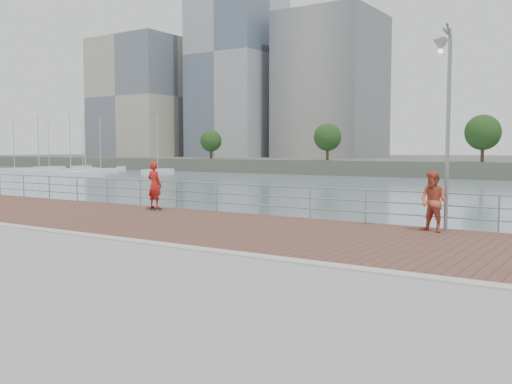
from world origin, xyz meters
The scene contains 10 objects.
water centered at (0.00, 0.00, -2.00)m, with size 400.00×400.00×0.00m, color slate.
seawall centered at (0.00, -5.00, -1.00)m, with size 40.00×24.00×2.00m, color gray.
brick_lane centered at (0.00, 3.60, 0.01)m, with size 40.00×6.80×0.02m, color brown.
curb centered at (0.00, 0.00, 0.03)m, with size 40.00×0.40×0.06m, color #B7B5AD.
guardrail centered at (0.00, 7.00, 0.69)m, with size 39.06×0.06×1.13m.
street_lamp centered at (3.76, 6.08, 4.07)m, with size 0.42×1.22×5.73m.
skateboard centered at (-7.43, 5.97, 0.08)m, with size 0.72×0.20×0.08m.
skateboarder centered at (-7.43, 5.97, 1.02)m, with size 0.67×0.44×1.83m, color red.
bystander centered at (3.51, 6.05, 0.91)m, with size 0.86×0.67×1.78m, color #C5533A.
marina centered at (-80.33, 62.67, -1.53)m, with size 31.84×31.48×10.42m.
Camera 1 is at (8.29, -10.55, 2.44)m, focal length 40.00 mm.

